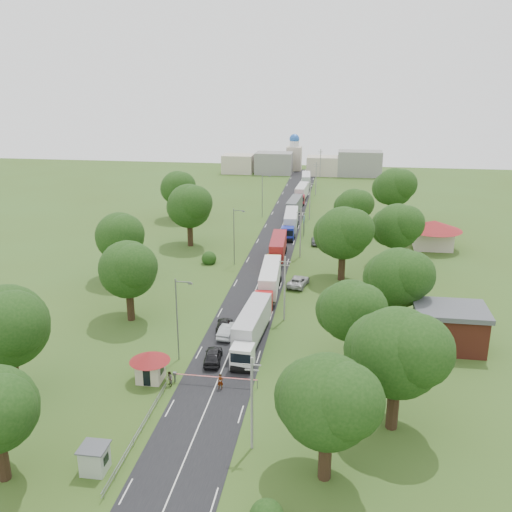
% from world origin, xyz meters
% --- Properties ---
extents(ground, '(260.00, 260.00, 0.00)m').
position_xyz_m(ground, '(0.00, 0.00, 0.00)').
color(ground, '#38501A').
rests_on(ground, ground).
extents(road, '(8.00, 200.00, 0.04)m').
position_xyz_m(road, '(0.00, 20.00, 0.00)').
color(road, black).
rests_on(road, ground).
extents(boom_barrier, '(9.22, 0.35, 1.18)m').
position_xyz_m(boom_barrier, '(-1.36, -25.00, 0.89)').
color(boom_barrier, slate).
rests_on(boom_barrier, ground).
extents(guard_booth, '(4.40, 4.40, 3.45)m').
position_xyz_m(guard_booth, '(-7.20, -25.00, 2.16)').
color(guard_booth, beige).
rests_on(guard_booth, ground).
extents(kiosk, '(2.30, 2.30, 2.41)m').
position_xyz_m(kiosk, '(-7.00, -40.00, 1.23)').
color(kiosk, '#99A593').
rests_on(kiosk, ground).
extents(guard_rail, '(0.10, 17.00, 1.70)m').
position_xyz_m(guard_rail, '(-5.00, -35.00, 0.00)').
color(guard_rail, slate).
rests_on(guard_rail, ground).
extents(info_sign, '(0.12, 3.10, 4.10)m').
position_xyz_m(info_sign, '(5.20, 35.00, 3.00)').
color(info_sign, slate).
rests_on(info_sign, ground).
extents(pole_0, '(1.60, 0.24, 9.00)m').
position_xyz_m(pole_0, '(5.50, -35.00, 4.68)').
color(pole_0, gray).
rests_on(pole_0, ground).
extents(pole_1, '(1.60, 0.24, 9.00)m').
position_xyz_m(pole_1, '(5.50, -7.00, 4.68)').
color(pole_1, gray).
rests_on(pole_1, ground).
extents(pole_2, '(1.60, 0.24, 9.00)m').
position_xyz_m(pole_2, '(5.50, 21.00, 4.68)').
color(pole_2, gray).
rests_on(pole_2, ground).
extents(pole_3, '(1.60, 0.24, 9.00)m').
position_xyz_m(pole_3, '(5.50, 49.00, 4.68)').
color(pole_3, gray).
rests_on(pole_3, ground).
extents(pole_4, '(1.60, 0.24, 9.00)m').
position_xyz_m(pole_4, '(5.50, 77.00, 4.68)').
color(pole_4, gray).
rests_on(pole_4, ground).
extents(pole_5, '(1.60, 0.24, 9.00)m').
position_xyz_m(pole_5, '(5.50, 105.00, 4.68)').
color(pole_5, gray).
rests_on(pole_5, ground).
extents(lamp_0, '(2.03, 0.22, 10.00)m').
position_xyz_m(lamp_0, '(-5.35, -20.00, 5.55)').
color(lamp_0, slate).
rests_on(lamp_0, ground).
extents(lamp_1, '(2.03, 0.22, 10.00)m').
position_xyz_m(lamp_1, '(-5.35, 15.00, 5.55)').
color(lamp_1, slate).
rests_on(lamp_1, ground).
extents(lamp_2, '(2.03, 0.22, 10.00)m').
position_xyz_m(lamp_2, '(-5.35, 50.00, 5.55)').
color(lamp_2, slate).
rests_on(lamp_2, ground).
extents(tree_0, '(8.80, 8.80, 11.07)m').
position_xyz_m(tree_0, '(11.99, -37.84, 7.22)').
color(tree_0, '#382616').
rests_on(tree_0, ground).
extents(tree_1, '(9.60, 9.60, 12.05)m').
position_xyz_m(tree_1, '(17.99, -29.83, 7.85)').
color(tree_1, '#382616').
rests_on(tree_1, ground).
extents(tree_2, '(8.00, 8.00, 10.10)m').
position_xyz_m(tree_2, '(13.99, -17.86, 6.60)').
color(tree_2, '#382616').
rests_on(tree_2, ground).
extents(tree_3, '(8.80, 8.80, 11.07)m').
position_xyz_m(tree_3, '(19.99, -7.84, 7.22)').
color(tree_3, '#382616').
rests_on(tree_3, ground).
extents(tree_4, '(9.60, 9.60, 12.05)m').
position_xyz_m(tree_4, '(12.99, 10.17, 7.85)').
color(tree_4, '#382616').
rests_on(tree_4, ground).
extents(tree_5, '(8.80, 8.80, 11.07)m').
position_xyz_m(tree_5, '(21.99, 18.16, 7.22)').
color(tree_5, '#382616').
rests_on(tree_5, ground).
extents(tree_6, '(8.00, 8.00, 10.10)m').
position_xyz_m(tree_6, '(14.99, 35.14, 6.60)').
color(tree_6, '#382616').
rests_on(tree_6, ground).
extents(tree_7, '(9.60, 9.60, 12.05)m').
position_xyz_m(tree_7, '(23.99, 50.17, 7.85)').
color(tree_7, '#382616').
rests_on(tree_7, ground).
extents(tree_9, '(9.60, 9.60, 12.05)m').
position_xyz_m(tree_9, '(-20.01, -29.83, 7.85)').
color(tree_9, '#382616').
rests_on(tree_9, ground).
extents(tree_10, '(8.80, 8.80, 11.07)m').
position_xyz_m(tree_10, '(-15.01, -9.84, 7.22)').
color(tree_10, '#382616').
rests_on(tree_10, ground).
extents(tree_11, '(8.80, 8.80, 11.07)m').
position_xyz_m(tree_11, '(-22.01, 5.16, 7.22)').
color(tree_11, '#382616').
rests_on(tree_11, ground).
extents(tree_12, '(9.60, 9.60, 12.05)m').
position_xyz_m(tree_12, '(-16.01, 25.17, 7.85)').
color(tree_12, '#382616').
rests_on(tree_12, ground).
extents(tree_13, '(8.80, 8.80, 11.07)m').
position_xyz_m(tree_13, '(-24.01, 45.16, 7.22)').
color(tree_13, '#382616').
rests_on(tree_13, ground).
extents(house_brick, '(8.60, 6.60, 5.20)m').
position_xyz_m(house_brick, '(26.00, -12.00, 2.65)').
color(house_brick, maroon).
rests_on(house_brick, ground).
extents(house_cream, '(10.08, 10.08, 5.80)m').
position_xyz_m(house_cream, '(30.00, 30.00, 3.64)').
color(house_cream, beige).
rests_on(house_cream, ground).
extents(distant_town, '(52.00, 8.00, 8.00)m').
position_xyz_m(distant_town, '(0.68, 110.00, 3.49)').
color(distant_town, gray).
rests_on(distant_town, ground).
extents(church, '(5.00, 5.00, 12.30)m').
position_xyz_m(church, '(-4.00, 118.00, 5.39)').
color(church, beige).
rests_on(church, ground).
extents(truck_0, '(3.28, 14.79, 4.08)m').
position_xyz_m(truck_0, '(2.21, -14.72, 2.17)').
color(truck_0, white).
rests_on(truck_0, ground).
extents(truck_1, '(3.21, 15.11, 4.17)m').
position_xyz_m(truck_1, '(2.37, 1.48, 2.21)').
color(truck_1, red).
rests_on(truck_1, ground).
extents(truck_2, '(3.00, 14.38, 3.97)m').
position_xyz_m(truck_2, '(1.67, 18.36, 2.11)').
color(truck_2, yellow).
rests_on(truck_2, ground).
extents(truck_3, '(3.20, 15.08, 4.17)m').
position_xyz_m(truck_3, '(2.26, 37.36, 2.21)').
color(truck_3, '#192597').
rests_on(truck_3, ground).
extents(truck_4, '(3.11, 14.02, 3.87)m').
position_xyz_m(truck_4, '(1.70, 52.23, 2.05)').
color(truck_4, white).
rests_on(truck_4, ground).
extents(truck_5, '(2.96, 14.03, 3.88)m').
position_xyz_m(truck_5, '(2.22, 69.26, 2.06)').
color(truck_5, maroon).
rests_on(truck_5, ground).
extents(truck_6, '(3.08, 14.00, 3.87)m').
position_xyz_m(truck_6, '(2.13, 87.09, 2.05)').
color(truck_6, '#205724').
rests_on(truck_6, ground).
extents(car_lane_front, '(2.47, 4.99, 1.63)m').
position_xyz_m(car_lane_front, '(-1.41, -20.02, 0.82)').
color(car_lane_front, black).
rests_on(car_lane_front, ground).
extents(car_lane_mid, '(2.24, 5.02, 1.60)m').
position_xyz_m(car_lane_mid, '(-1.00, -13.00, 0.80)').
color(car_lane_mid, '#AFB3B8').
rests_on(car_lane_mid, ground).
extents(car_lane_rear, '(2.42, 4.93, 1.38)m').
position_xyz_m(car_lane_rear, '(-1.89, -11.27, 0.69)').
color(car_lane_rear, black).
rests_on(car_lane_rear, ground).
extents(car_verge_near, '(3.60, 5.99, 1.56)m').
position_xyz_m(car_verge_near, '(6.36, 6.14, 0.78)').
color(car_verge_near, '#AFAFAF').
rests_on(car_verge_near, ground).
extents(car_verge_far, '(2.15, 4.81, 1.60)m').
position_xyz_m(car_verge_far, '(8.00, 29.69, 0.80)').
color(car_verge_far, slate).
rests_on(car_verge_far, ground).
extents(pedestrian_near, '(0.65, 0.44, 1.71)m').
position_xyz_m(pedestrian_near, '(0.67, -25.69, 0.86)').
color(pedestrian_near, gray).
rests_on(pedestrian_near, ground).
extents(pedestrian_booth, '(1.01, 1.02, 1.66)m').
position_xyz_m(pedestrian_booth, '(-4.80, -25.89, 0.83)').
color(pedestrian_booth, gray).
rests_on(pedestrian_booth, ground).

